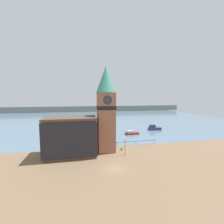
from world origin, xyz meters
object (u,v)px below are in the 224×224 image
lamp_post (125,143)px  boat_near (131,133)px  pier_building (71,136)px  boat_far (154,128)px  mooring_bollard_near (122,149)px  clock_tower (106,107)px

lamp_post → boat_near: bearing=66.8°
pier_building → boat_near: bearing=37.7°
boat_far → boat_near: bearing=-151.1°
pier_building → lamp_post: 12.41m
boat_near → mooring_bollard_near: boat_near is taller
boat_far → mooring_bollard_near: (-18.91, -19.74, -0.43)m
pier_building → boat_far: bearing=33.0°
clock_tower → pier_building: bearing=-174.6°
clock_tower → pier_building: clock_tower is taller
lamp_post → mooring_bollard_near: bearing=88.0°
clock_tower → mooring_bollard_near: (3.82, -0.39, -10.56)m
pier_building → mooring_bollard_near: pier_building is taller
lamp_post → boat_far: bearing=50.5°
clock_tower → mooring_bollard_near: bearing=-5.8°
clock_tower → lamp_post: size_ratio=4.98×
clock_tower → boat_far: bearing=40.4°
boat_near → mooring_bollard_near: (-7.69, -14.89, -0.13)m
clock_tower → pier_building: 10.55m
pier_building → lamp_post: bearing=-13.7°
boat_far → pier_building: bearing=-141.5°
pier_building → boat_far: pier_building is taller
boat_near → clock_tower: bearing=-135.4°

